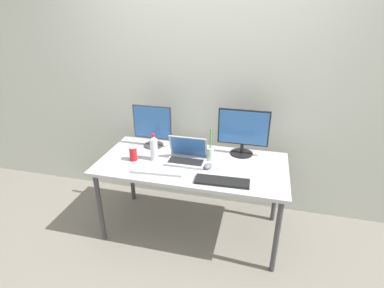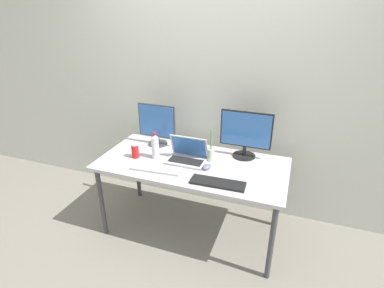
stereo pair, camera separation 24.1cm
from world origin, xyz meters
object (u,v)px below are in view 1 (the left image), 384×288
Objects in this scene: monitor_center at (243,131)px; bamboo_vase at (210,153)px; monitor_left at (152,125)px; keyboard_main at (158,171)px; keyboard_aux at (222,181)px; laptop_silver at (187,156)px; mouse_by_keyboard at (208,166)px; work_desk at (192,168)px; soda_can_near_keyboard at (133,154)px; water_bottle at (154,148)px.

monitor_center is 1.51× the size of bamboo_vase.
keyboard_main is (0.21, -0.47, -0.20)m from monitor_left.
keyboard_main is 1.01× the size of keyboard_aux.
laptop_silver is 0.22m from mouse_by_keyboard.
mouse_by_keyboard reaches higher than work_desk.
laptop_silver is at bearing 11.69° from soda_can_near_keyboard.
bamboo_vase reaches higher than work_desk.
mouse_by_keyboard is at bearing -4.37° from water_bottle.
bamboo_vase is (0.66, 0.17, 0.01)m from soda_can_near_keyboard.
monitor_left is 0.55m from keyboard_main.
water_bottle is at bearing 17.10° from soda_can_near_keyboard.
water_bottle is (-0.65, 0.24, 0.10)m from keyboard_aux.
monitor_center is 0.47m from mouse_by_keyboard.
laptop_silver is 0.45m from keyboard_aux.
monitor_left is 3.26× the size of soda_can_near_keyboard.
keyboard_aux reaches higher than work_desk.
bamboo_vase is at bearing 112.66° from keyboard_aux.
laptop_silver reaches higher than work_desk.
bamboo_vase is at bearing 21.30° from laptop_silver.
monitor_left is 0.37m from soda_can_near_keyboard.
monitor_left is at bearing 144.06° from keyboard_aux.
work_desk is 3.87× the size of keyboard_aux.
laptop_silver is 0.21m from bamboo_vase.
work_desk is 0.58m from monitor_left.
monitor_center is 3.64× the size of soda_can_near_keyboard.
monitor_center is 1.07× the size of keyboard_main.
water_bottle is 0.50m from bamboo_vase.
laptop_silver is 0.80× the size of keyboard_aux.
keyboard_aux is 4.50× the size of mouse_by_keyboard.
bamboo_vase is at bearing 112.04° from mouse_by_keyboard.
bamboo_vase is (0.38, 0.32, 0.06)m from keyboard_main.
mouse_by_keyboard is (0.61, -0.31, -0.19)m from monitor_left.
keyboard_main is at bearing 173.92° from keyboard_aux.
work_desk is 3.60× the size of monitor_center.
keyboard_main is at bearing -140.47° from bamboo_vase.
work_desk is at bearing 175.22° from mouse_by_keyboard.
mouse_by_keyboard is (0.16, -0.06, 0.08)m from work_desk.
monitor_center reaches higher than laptop_silver.
monitor_center is at bearing 77.29° from keyboard_aux.
laptop_silver is 0.31m from keyboard_main.
bamboo_vase is at bearing 32.58° from work_desk.
monitor_left is 0.31m from water_bottle.
work_desk is 0.38m from water_bottle.
mouse_by_keyboard is at bearing -26.96° from monitor_left.
water_bottle reaches higher than keyboard_main.
monitor_left is at bearing 78.43° from soda_can_near_keyboard.
monitor_center reaches higher than keyboard_aux.
soda_can_near_keyboard is at bearing 148.37° from keyboard_main.
work_desk is 6.62× the size of water_bottle.
mouse_by_keyboard is 0.38× the size of water_bottle.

